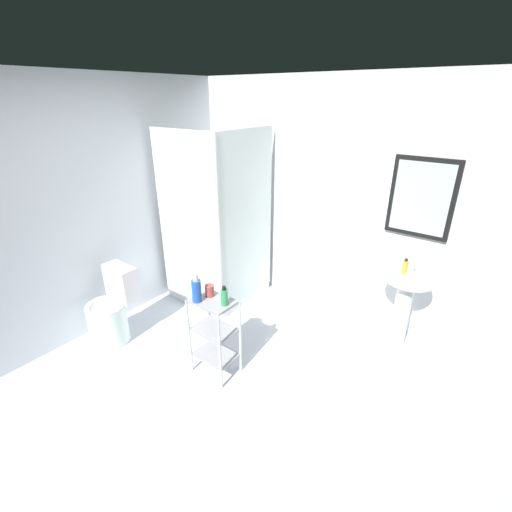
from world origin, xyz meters
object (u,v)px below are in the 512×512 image
Objects in this scene: shampoo_bottle_blue at (196,290)px; pedestal_sink at (405,296)px; storage_cart at (214,331)px; hand_soap_bottle at (405,267)px; rinse_cup at (210,291)px; toilet at (112,312)px; shower_stall at (219,263)px; body_wash_bottle_green at (224,297)px.

pedestal_sink is at bearing 47.68° from shampoo_bottle_blue.
hand_soap_bottle is (1.15, 1.32, 0.44)m from storage_cart.
toilet is at bearing -163.72° from rinse_cup.
shower_stall reaches higher than body_wash_bottle_green.
pedestal_sink is (2.04, 0.34, 0.12)m from shower_stall.
body_wash_bottle_green is 1.68× the size of rinse_cup.
shower_stall reaches higher than shampoo_bottle_blue.
body_wash_bottle_green reaches higher than pedestal_sink.
body_wash_bottle_green is (1.28, 0.29, 0.50)m from toilet.
toilet is 5.22× the size of hand_soap_bottle.
hand_soap_bottle is 1.88m from shampoo_bottle_blue.
hand_soap_bottle is at bearing 46.34° from rinse_cup.
shower_stall is 2.47× the size of pedestal_sink.
storage_cart is at bearing -174.56° from body_wash_bottle_green.
shower_stall is 19.75× the size of rinse_cup.
pedestal_sink is 1.93m from shampoo_bottle_blue.
toilet is (-0.31, -1.26, -0.15)m from shower_stall.
hand_soap_bottle is at bearing -164.71° from pedestal_sink.
body_wash_bottle_green is at bearing 23.21° from shampoo_bottle_blue.
toilet is 2.85m from hand_soap_bottle.
toilet is at bearing -169.74° from shampoo_bottle_blue.
shower_stall is 11.78× the size of body_wash_bottle_green.
pedestal_sink reaches higher than storage_cart.
hand_soap_bottle is (2.30, 1.59, 0.56)m from toilet.
rinse_cup reaches higher than toilet.
pedestal_sink is 2.85m from toilet.
storage_cart is at bearing 40.52° from shampoo_bottle_blue.
shampoo_bottle_blue reaches higher than toilet.
body_wash_bottle_green is at bearing 5.44° from storage_cart.
toilet is 3.12× the size of shampoo_bottle_blue.
pedestal_sink is 1.72m from body_wash_bottle_green.
hand_soap_bottle is at bearing 48.99° from storage_cart.
shower_stall reaches higher than toilet.
shampoo_bottle_blue is (-1.29, -1.41, 0.27)m from pedestal_sink.
shampoo_bottle_blue is (-1.24, -1.40, -0.03)m from hand_soap_bottle.
hand_soap_bottle is at bearing 34.71° from toilet.
toilet is at bearing -166.65° from storage_cart.
shampoo_bottle_blue is (0.75, -1.07, 0.38)m from shower_stall.
pedestal_sink is 4.77× the size of body_wash_bottle_green.
shower_stall reaches higher than hand_soap_bottle.
shower_stall is at bearing 125.05° from shampoo_bottle_blue.
body_wash_bottle_green is at bearing -45.18° from shower_stall.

